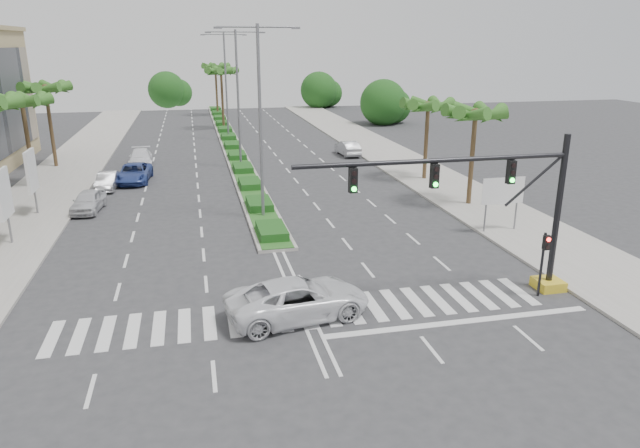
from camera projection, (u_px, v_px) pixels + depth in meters
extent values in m
plane|color=#333335|center=(305.00, 313.00, 24.10)|extent=(160.00, 160.00, 0.00)
cube|color=gray|center=(442.00, 184.00, 45.85)|extent=(6.00, 120.00, 0.15)
cube|color=gray|center=(34.00, 207.00, 39.48)|extent=(6.00, 120.00, 0.15)
cube|color=gray|center=(229.00, 141.00, 65.90)|extent=(2.20, 75.00, 0.20)
cube|color=#2B6021|center=(229.00, 140.00, 65.86)|extent=(1.80, 75.00, 0.04)
cube|color=gold|center=(548.00, 284.00, 26.44)|extent=(1.20, 1.20, 0.45)
cylinder|color=black|center=(558.00, 212.00, 25.38)|extent=(0.28, 0.28, 7.00)
cylinder|color=black|center=(436.00, 161.00, 23.34)|extent=(12.00, 0.20, 0.20)
cylinder|color=black|center=(533.00, 181.00, 24.63)|extent=(2.53, 0.12, 2.15)
cube|color=black|center=(511.00, 172.00, 24.27)|extent=(0.32, 0.24, 1.00)
cylinder|color=#19E533|center=(512.00, 180.00, 24.23)|extent=(0.20, 0.06, 0.20)
cube|color=black|center=(435.00, 176.00, 23.53)|extent=(0.32, 0.24, 1.00)
cylinder|color=#19E533|center=(436.00, 185.00, 23.50)|extent=(0.20, 0.06, 0.20)
cube|color=black|center=(353.00, 180.00, 22.80)|extent=(0.32, 0.24, 1.00)
cylinder|color=#19E533|center=(354.00, 189.00, 22.77)|extent=(0.20, 0.06, 0.20)
cylinder|color=black|center=(542.00, 265.00, 25.30)|extent=(0.12, 0.12, 3.00)
cube|color=black|center=(547.00, 243.00, 24.83)|extent=(0.28, 0.22, 0.65)
cylinder|color=red|center=(549.00, 240.00, 24.65)|extent=(0.18, 0.05, 0.18)
cylinder|color=slate|center=(486.00, 211.00, 33.72)|extent=(0.10, 0.10, 2.80)
cylinder|color=slate|center=(516.00, 209.00, 34.14)|extent=(0.10, 0.10, 2.80)
cube|color=#0C6638|center=(503.00, 191.00, 33.57)|extent=(2.60, 0.08, 1.50)
cube|color=white|center=(503.00, 191.00, 33.52)|extent=(2.70, 0.02, 1.60)
cylinder|color=slate|center=(9.00, 221.00, 31.79)|extent=(0.12, 0.12, 2.80)
cube|color=white|center=(4.00, 194.00, 31.30)|extent=(0.18, 2.10, 2.70)
cube|color=#D8594C|center=(4.00, 194.00, 31.30)|extent=(0.12, 2.00, 2.60)
cylinder|color=slate|center=(35.00, 195.00, 37.37)|extent=(0.12, 0.12, 2.80)
cube|color=white|center=(31.00, 171.00, 36.88)|extent=(0.18, 2.10, 2.70)
cube|color=#D8594C|center=(31.00, 171.00, 36.88)|extent=(0.12, 2.00, 2.60)
cone|color=#285D1D|center=(5.00, 105.00, 35.42)|extent=(0.90, 3.62, 1.50)
cone|color=#285D1D|center=(2.00, 104.00, 36.13)|extent=(3.39, 2.96, 1.50)
cylinder|color=brown|center=(29.00, 145.00, 43.78)|extent=(0.32, 0.32, 6.80)
sphere|color=brown|center=(22.00, 102.00, 42.78)|extent=(0.70, 0.70, 0.70)
cone|color=#285D1D|center=(38.00, 103.00, 43.04)|extent=(0.90, 3.62, 1.50)
cone|color=#285D1D|center=(35.00, 102.00, 43.75)|extent=(3.39, 2.96, 1.50)
cone|color=#285D1D|center=(22.00, 102.00, 43.75)|extent=(3.73, 1.68, 1.50)
cone|color=#285D1D|center=(9.00, 103.00, 43.04)|extent=(2.38, 3.65, 1.50)
cone|color=#285D1D|center=(6.00, 104.00, 42.15)|extent=(2.38, 3.65, 1.50)
cone|color=#285D1D|center=(14.00, 104.00, 41.76)|extent=(3.73, 1.68, 1.50)
cone|color=#285D1D|center=(29.00, 104.00, 42.15)|extent=(3.39, 2.96, 1.50)
cylinder|color=brown|center=(51.00, 128.00, 51.15)|extent=(0.32, 0.32, 7.20)
sphere|color=brown|center=(45.00, 88.00, 50.09)|extent=(0.70, 0.70, 0.70)
cone|color=#285D1D|center=(59.00, 89.00, 50.35)|extent=(0.90, 3.62, 1.50)
cone|color=#285D1D|center=(56.00, 89.00, 51.06)|extent=(3.39, 2.96, 1.50)
cone|color=#285D1D|center=(45.00, 89.00, 51.07)|extent=(3.73, 1.68, 1.50)
cone|color=#285D1D|center=(35.00, 89.00, 50.36)|extent=(2.38, 3.65, 1.50)
cone|color=#285D1D|center=(32.00, 90.00, 49.47)|extent=(2.38, 3.65, 1.50)
cone|color=#285D1D|center=(40.00, 90.00, 49.07)|extent=(3.73, 1.68, 1.50)
cone|color=#285D1D|center=(52.00, 90.00, 49.47)|extent=(3.39, 2.96, 1.50)
cylinder|color=brown|center=(472.00, 160.00, 39.16)|extent=(0.32, 0.32, 6.50)
sphere|color=brown|center=(476.00, 113.00, 38.20)|extent=(0.70, 0.70, 0.70)
cone|color=#285D1D|center=(490.00, 114.00, 38.46)|extent=(0.90, 3.62, 1.50)
cone|color=#285D1D|center=(479.00, 113.00, 39.18)|extent=(3.39, 2.96, 1.50)
cone|color=#285D1D|center=(465.00, 113.00, 39.18)|extent=(3.73, 1.68, 1.50)
cone|color=#285D1D|center=(459.00, 114.00, 38.47)|extent=(2.38, 3.65, 1.50)
cone|color=#285D1D|center=(465.00, 116.00, 37.58)|extent=(2.38, 3.65, 1.50)
cone|color=#285D1D|center=(480.00, 117.00, 37.19)|extent=(3.73, 1.68, 1.50)
cone|color=#285D1D|center=(491.00, 116.00, 37.58)|extent=(3.39, 2.96, 1.50)
cylinder|color=brown|center=(426.00, 143.00, 46.64)|extent=(0.32, 0.32, 6.20)
sphere|color=brown|center=(428.00, 106.00, 45.73)|extent=(0.70, 0.70, 0.70)
cone|color=#285D1D|center=(441.00, 107.00, 45.99)|extent=(0.90, 3.62, 1.50)
cone|color=#285D1D|center=(432.00, 106.00, 46.70)|extent=(3.39, 2.96, 1.50)
cone|color=#285D1D|center=(420.00, 106.00, 46.71)|extent=(3.73, 1.68, 1.50)
cone|color=#285D1D|center=(414.00, 107.00, 46.00)|extent=(2.38, 3.65, 1.50)
cone|color=#285D1D|center=(419.00, 108.00, 45.11)|extent=(2.38, 3.65, 1.50)
cone|color=#285D1D|center=(431.00, 108.00, 44.71)|extent=(3.73, 1.68, 1.50)
cone|color=#285D1D|center=(440.00, 108.00, 45.11)|extent=(3.39, 2.96, 1.50)
cylinder|color=brown|center=(222.00, 101.00, 74.08)|extent=(0.32, 0.32, 7.50)
sphere|color=brown|center=(221.00, 72.00, 72.98)|extent=(0.70, 0.70, 0.70)
cone|color=#285D1D|center=(230.00, 72.00, 73.24)|extent=(0.90, 3.62, 1.50)
cone|color=#285D1D|center=(226.00, 72.00, 73.95)|extent=(3.39, 2.96, 1.50)
cone|color=#285D1D|center=(219.00, 72.00, 73.95)|extent=(3.73, 1.68, 1.50)
cone|color=#285D1D|center=(213.00, 72.00, 73.24)|extent=(2.38, 3.65, 1.50)
cone|color=#285D1D|center=(213.00, 73.00, 72.35)|extent=(2.38, 3.65, 1.50)
cone|color=#285D1D|center=(220.00, 73.00, 71.96)|extent=(3.73, 1.68, 1.50)
cone|color=#285D1D|center=(227.00, 73.00, 72.35)|extent=(3.39, 2.96, 1.50)
cylinder|color=brown|center=(217.00, 91.00, 88.03)|extent=(0.32, 0.32, 7.50)
sphere|color=brown|center=(215.00, 67.00, 86.92)|extent=(0.70, 0.70, 0.70)
cone|color=#285D1D|center=(223.00, 68.00, 87.18)|extent=(0.90, 3.62, 1.50)
cone|color=#285D1D|center=(220.00, 67.00, 87.89)|extent=(3.39, 2.96, 1.50)
cone|color=#285D1D|center=(213.00, 67.00, 87.89)|extent=(3.73, 1.68, 1.50)
cone|color=#285D1D|center=(209.00, 68.00, 87.19)|extent=(2.38, 3.65, 1.50)
cone|color=#285D1D|center=(209.00, 68.00, 86.30)|extent=(2.38, 3.65, 1.50)
cone|color=#285D1D|center=(214.00, 68.00, 85.90)|extent=(3.73, 1.68, 1.50)
cone|color=#285D1D|center=(220.00, 68.00, 86.29)|extent=(3.39, 2.96, 1.50)
cylinder|color=slate|center=(260.00, 126.00, 35.29)|extent=(0.20, 0.20, 12.00)
cylinder|color=slate|center=(237.00, 27.00, 33.28)|extent=(2.40, 0.10, 0.10)
cylinder|color=slate|center=(277.00, 27.00, 33.78)|extent=(2.40, 0.10, 0.10)
cube|color=slate|center=(218.00, 28.00, 33.06)|extent=(0.50, 0.25, 0.12)
cube|color=slate|center=(296.00, 28.00, 34.03)|extent=(0.50, 0.25, 0.12)
cylinder|color=slate|center=(238.00, 101.00, 50.16)|extent=(0.20, 0.20, 12.00)
cylinder|color=slate|center=(221.00, 32.00, 48.15)|extent=(2.40, 0.10, 0.10)
cylinder|color=slate|center=(249.00, 32.00, 48.65)|extent=(2.40, 0.10, 0.10)
cube|color=slate|center=(208.00, 32.00, 47.94)|extent=(0.50, 0.25, 0.12)
cube|color=slate|center=(262.00, 33.00, 48.90)|extent=(0.50, 0.25, 0.12)
cylinder|color=slate|center=(226.00, 88.00, 65.03)|extent=(0.20, 0.20, 12.00)
cylinder|color=slate|center=(213.00, 34.00, 63.02)|extent=(2.40, 0.10, 0.10)
cylinder|color=slate|center=(234.00, 34.00, 63.53)|extent=(2.40, 0.10, 0.10)
cube|color=slate|center=(203.00, 35.00, 62.81)|extent=(0.50, 0.25, 0.12)
cube|color=slate|center=(244.00, 35.00, 63.77)|extent=(0.50, 0.25, 0.12)
imported|color=silver|center=(88.00, 201.00, 38.44)|extent=(2.16, 4.35, 1.43)
imported|color=#AAA9AE|center=(107.00, 181.00, 44.34)|extent=(1.59, 4.05, 1.31)
imported|color=#2E438C|center=(134.00, 173.00, 46.57)|extent=(2.83, 5.52, 1.49)
imported|color=white|center=(141.00, 158.00, 52.92)|extent=(2.22, 5.09, 1.46)
imported|color=white|center=(298.00, 299.00, 23.50)|extent=(6.35, 3.73, 1.66)
imported|color=#AEAEB3|center=(348.00, 148.00, 57.69)|extent=(1.77, 4.54, 1.47)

